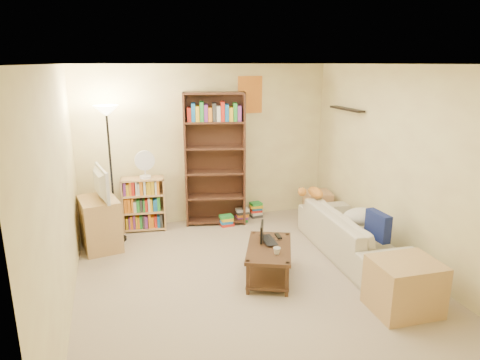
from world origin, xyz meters
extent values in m
plane|color=tan|center=(0.00, 0.00, 0.00)|extent=(4.50, 4.50, 0.00)
cube|color=#FCF3AA|center=(0.00, 2.25, 1.25)|extent=(4.00, 0.04, 2.50)
cube|color=#FCF3AA|center=(0.00, -2.25, 1.25)|extent=(4.00, 0.04, 2.50)
cube|color=#FCF3AA|center=(-2.00, 0.00, 1.25)|extent=(0.04, 4.50, 2.50)
cube|color=#FCF3AA|center=(2.00, 0.00, 1.25)|extent=(0.04, 4.50, 2.50)
cube|color=white|center=(0.00, 0.00, 2.50)|extent=(4.00, 4.50, 0.04)
cube|color=red|center=(0.72, 2.24, 2.02)|extent=(0.40, 0.02, 0.58)
cube|color=black|center=(1.92, 1.30, 1.85)|extent=(0.12, 0.80, 0.03)
imported|color=#C0B4A0|center=(1.55, 0.34, 0.29)|extent=(2.09, 1.02, 0.58)
cube|color=navy|center=(1.62, -0.10, 0.56)|extent=(0.13, 0.39, 0.35)
ellipsoid|color=beige|center=(1.70, 0.37, 0.50)|extent=(0.54, 0.38, 0.23)
ellipsoid|color=orange|center=(1.38, 1.12, 0.66)|extent=(0.37, 0.18, 0.15)
sphere|color=orange|center=(1.16, 1.13, 0.68)|extent=(0.12, 0.12, 0.12)
cube|color=#412819|center=(0.23, 0.03, 0.39)|extent=(0.83, 1.04, 0.04)
cube|color=#412819|center=(0.23, 0.03, 0.08)|extent=(0.79, 0.99, 0.03)
cube|color=#412819|center=(-0.13, -0.26, 0.20)|extent=(0.04, 0.04, 0.41)
cube|color=#412819|center=(0.27, -0.43, 0.20)|extent=(0.04, 0.04, 0.41)
cube|color=#412819|center=(0.19, 0.48, 0.20)|extent=(0.04, 0.04, 0.41)
cube|color=#412819|center=(0.58, 0.31, 0.20)|extent=(0.04, 0.04, 0.41)
imported|color=black|center=(0.32, 0.16, 0.42)|extent=(0.37, 0.26, 0.03)
cube|color=white|center=(0.20, 0.21, 0.53)|extent=(0.13, 0.29, 0.20)
imported|color=silver|center=(0.23, -0.19, 0.45)|extent=(0.09, 0.09, 0.08)
cube|color=black|center=(0.44, 0.27, 0.42)|extent=(0.07, 0.17, 0.02)
cube|color=tan|center=(-1.70, 1.55, 0.36)|extent=(0.59, 0.75, 0.72)
imported|color=black|center=(-1.70, 1.55, 0.93)|extent=(0.79, 0.37, 0.44)
cube|color=#48271C|center=(0.07, 2.01, 1.05)|extent=(0.99, 0.51, 2.09)
cube|color=tan|center=(-1.05, 2.05, 0.42)|extent=(0.67, 0.33, 0.83)
cylinder|color=white|center=(-1.01, 2.03, 0.85)|extent=(0.17, 0.17, 0.04)
cylinder|color=white|center=(-1.01, 2.03, 0.95)|extent=(0.02, 0.02, 0.17)
cylinder|color=white|center=(-1.01, 2.00, 1.11)|extent=(0.30, 0.06, 0.30)
cylinder|color=black|center=(-1.50, 1.76, 0.02)|extent=(0.29, 0.29, 0.03)
cylinder|color=black|center=(-1.50, 1.76, 0.92)|extent=(0.03, 0.03, 1.85)
cone|color=#FCF2C4|center=(-1.50, 1.76, 1.89)|extent=(0.33, 0.33, 0.15)
cube|color=tan|center=(1.72, 1.68, 0.23)|extent=(0.48, 0.48, 0.47)
cube|color=tan|center=(1.32, -1.04, 0.28)|extent=(0.69, 0.58, 0.55)
cube|color=red|center=(0.20, 1.83, 0.09)|extent=(0.21, 0.16, 0.18)
cube|color=#1966B2|center=(0.49, 1.95, 0.11)|extent=(0.21, 0.16, 0.21)
cube|color=gold|center=(0.79, 2.07, 0.13)|extent=(0.21, 0.16, 0.25)
camera|label=1|loc=(-1.49, -4.34, 2.51)|focal=32.00mm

